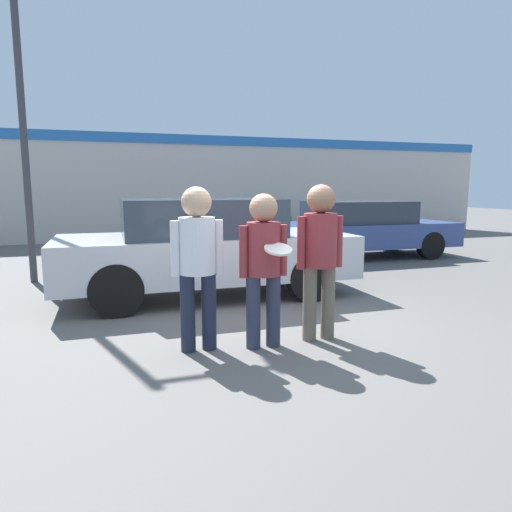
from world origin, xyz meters
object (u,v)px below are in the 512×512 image
(person_middle_with_frisbee, at_px, (264,258))
(street_lamp, at_px, (33,42))
(person_right, at_px, (320,248))
(person_left, at_px, (197,254))
(parked_car_near, at_px, (205,247))
(parked_car_far, at_px, (360,229))
(shrub, at_px, (275,221))

(person_middle_with_frisbee, xyz_separation_m, street_lamp, (-2.55, 4.44, 3.12))
(person_right, bearing_deg, person_left, 177.25)
(parked_car_near, height_order, street_lamp, street_lamp)
(person_middle_with_frisbee, xyz_separation_m, person_right, (0.66, 0.05, 0.07))
(parked_car_far, xyz_separation_m, street_lamp, (-6.80, -0.81, 3.37))
(person_middle_with_frisbee, relative_size, person_right, 0.95)
(parked_car_near, bearing_deg, person_right, -72.63)
(person_left, bearing_deg, parked_car_near, 76.46)
(parked_car_far, height_order, shrub, parked_car_far)
(parked_car_near, bearing_deg, street_lamp, 141.30)
(person_right, xyz_separation_m, street_lamp, (-3.21, 4.39, 3.05))
(person_right, distance_m, parked_car_far, 6.33)
(person_middle_with_frisbee, height_order, person_right, person_right)
(person_right, height_order, street_lamp, street_lamp)
(person_left, height_order, person_middle_with_frisbee, person_left)
(person_right, distance_m, shrub, 10.23)
(parked_car_far, bearing_deg, person_left, -133.69)
(person_left, xyz_separation_m, person_middle_with_frisbee, (0.66, -0.12, -0.05))
(parked_car_far, bearing_deg, parked_car_near, -147.36)
(person_left, distance_m, street_lamp, 5.63)
(person_left, height_order, parked_car_near, person_left)
(person_left, bearing_deg, parked_car_far, 46.31)
(person_right, height_order, parked_car_near, person_right)
(person_right, relative_size, street_lamp, 0.25)
(street_lamp, relative_size, shrub, 5.93)
(street_lamp, bearing_deg, parked_car_far, 6.82)
(parked_car_far, relative_size, shrub, 4.02)
(person_left, relative_size, person_middle_with_frisbee, 1.04)
(person_left, distance_m, person_middle_with_frisbee, 0.68)
(person_left, relative_size, shrub, 1.49)
(person_middle_with_frisbee, relative_size, parked_car_far, 0.35)
(person_middle_with_frisbee, height_order, parked_car_far, person_middle_with_frisbee)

